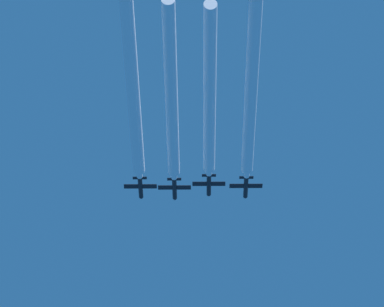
% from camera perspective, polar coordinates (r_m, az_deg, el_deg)
% --- Properties ---
extents(jet_far_left, '(7.20, 10.49, 2.52)m').
position_cam_1_polar(jet_far_left, '(297.84, -2.17, -1.44)').
color(jet_far_left, black).
extents(jet_inner_left, '(7.20, 10.49, 2.52)m').
position_cam_1_polar(jet_inner_left, '(297.85, -0.74, -1.48)').
color(jet_inner_left, black).
extents(jet_center, '(7.20, 10.49, 2.52)m').
position_cam_1_polar(jet_center, '(297.48, 0.71, -1.33)').
color(jet_center, black).
extents(jet_inner_right, '(7.20, 10.49, 2.52)m').
position_cam_1_polar(jet_inner_right, '(297.14, 2.27, -1.42)').
color(jet_inner_right, black).
extents(smoke_trail_far_left, '(2.51, 66.86, 2.51)m').
position_cam_1_polar(smoke_trail_far_left, '(265.54, -2.49, 2.72)').
color(smoke_trail_far_left, white).
extents(smoke_trail_inner_left, '(2.51, 61.84, 2.51)m').
position_cam_1_polar(smoke_trail_inner_left, '(267.57, -0.87, 2.37)').
color(smoke_trail_inner_left, white).
extents(smoke_trail_center, '(2.51, 59.13, 2.51)m').
position_cam_1_polar(smoke_trail_center, '(268.37, 0.74, 2.38)').
color(smoke_trail_center, white).
extents(smoke_trail_inner_right, '(2.51, 71.85, 2.51)m').
position_cam_1_polar(smoke_trail_inner_right, '(262.78, 2.51, 3.06)').
color(smoke_trail_inner_right, white).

